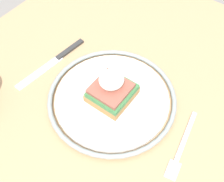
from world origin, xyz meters
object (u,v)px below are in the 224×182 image
Objects in this scene: plate at (112,98)px; fork at (181,147)px; sandwich at (112,89)px; knife at (57,59)px.

plate is 0.17m from fork.
plate is 1.78× the size of fork.
fork is (-0.17, 0.01, -0.01)m from plate.
knife is at bearing -5.18° from sandwich.
sandwich is 0.18m from fork.
sandwich is 0.44× the size of knife.
sandwich is at bearing 174.82° from knife.
plate is at bearing 174.93° from knife.
plate is 1.36× the size of knife.
sandwich reaches higher than knife.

